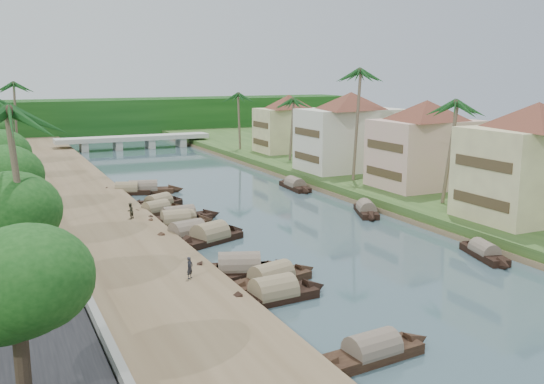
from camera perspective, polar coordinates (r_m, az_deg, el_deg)
name	(u,v)px	position (r m, az deg, el deg)	size (l,w,h in m)	color
ground	(336,250)	(48.85, 6.03, -5.41)	(220.00, 220.00, 0.00)	#3A5057
left_bank	(90,213)	(62.01, -16.78, -1.88)	(10.00, 180.00, 0.80)	brown
right_bank	(385,183)	(75.22, 10.55, 0.81)	(16.00, 180.00, 1.20)	#2B471C
retaining_wall	(44,207)	(61.38, -20.70, -1.35)	(0.40, 180.00, 1.10)	slate
treeline	(106,117)	(142.40, -15.39, 6.80)	(120.00, 14.00, 8.00)	#103B10
bridge	(134,140)	(115.22, -12.88, 4.84)	(28.00, 4.00, 2.40)	#B0B0A5
building_near	(534,159)	(58.18, 23.47, 2.83)	(14.85, 14.85, 10.20)	beige
building_mid	(425,143)	(70.33, 14.22, 4.50)	(14.11, 14.11, 9.70)	#D6A197
building_far	(350,130)	(81.00, 7.38, 5.77)	(15.59, 15.59, 10.20)	beige
building_distant	(289,123)	(98.86, 1.59, 6.53)	(12.62, 12.62, 9.20)	beige
sampan_0	(372,352)	(31.15, 9.40, -14.64)	(7.71, 2.23, 2.03)	black
sampan_1	(274,294)	(38.01, 0.15, -9.60)	(7.93, 2.38, 2.32)	black
sampan_2	(271,278)	(40.76, -0.06, -8.14)	(8.20, 3.59, 2.14)	black
sampan_3	(239,268)	(42.85, -3.09, -7.17)	(8.71, 4.70, 2.31)	black
sampan_4	(242,268)	(42.93, -2.80, -7.16)	(6.41, 2.63, 1.84)	black
sampan_5	(210,237)	(50.84, -5.83, -4.25)	(8.10, 4.84, 2.50)	black
sampan_6	(187,234)	(52.01, -7.96, -3.95)	(8.21, 3.75, 2.37)	black
sampan_7	(182,221)	(56.78, -8.48, -2.69)	(6.93, 2.23, 1.87)	black
sampan_8	(176,222)	(56.35, -9.04, -2.80)	(7.44, 2.30, 2.27)	black
sampan_9	(179,217)	(58.16, -8.78, -2.36)	(8.84, 2.26, 2.21)	black
sampan_10	(156,210)	(61.39, -10.84, -1.72)	(7.24, 3.79, 2.00)	black
sampan_11	(159,204)	(64.23, -10.61, -1.13)	(7.30, 5.24, 2.17)	black
sampan_12	(143,190)	(72.51, -12.01, 0.22)	(9.74, 4.09, 2.27)	black
sampan_13	(127,191)	(72.29, -13.48, 0.12)	(7.67, 4.09, 2.10)	black
sampan_14	(484,253)	(49.15, 19.34, -5.41)	(3.10, 7.24, 1.79)	black
sampan_15	(366,210)	(61.11, 8.86, -1.71)	(4.23, 7.31, 1.99)	black
sampan_16	(295,186)	(73.57, 2.17, 0.61)	(2.10, 8.48, 2.07)	black
canoe_1	(242,276)	(42.24, -2.84, -7.90)	(4.31, 1.59, 0.69)	black
canoe_2	(155,202)	(66.78, -10.96, -0.95)	(5.06, 2.04, 0.73)	black
palm_1	(450,105)	(61.17, 16.39, 7.88)	(3.20, 3.20, 11.42)	brown
palm_2	(357,74)	(72.33, 7.99, 10.99)	(3.20, 3.20, 14.50)	brown
palm_3	(291,101)	(89.20, 1.79, 8.57)	(3.20, 3.20, 10.39)	brown
palm_4	(17,115)	(33.97, -22.86, 6.69)	(3.20, 3.20, 12.17)	brown
palm_6	(11,115)	(71.56, -23.37, 6.65)	(3.20, 3.20, 9.71)	brown
palm_7	(239,95)	(102.00, -3.10, 9.07)	(3.20, 3.20, 10.73)	brown
palm_8	(12,85)	(98.33, -23.24, 9.21)	(3.20, 3.20, 12.46)	brown
tree_0	(16,286)	(23.93, -22.98, -8.13)	(4.80, 4.80, 7.01)	#423325
tree_1	(4,216)	(36.45, -23.90, -2.07)	(5.33, 5.33, 7.01)	#423325
tree_6	(370,132)	(86.09, 9.21, 5.63)	(4.68, 4.68, 6.59)	#423325
person_near	(190,268)	(39.76, -7.75, -7.07)	(0.52, 0.34, 1.44)	#212228
person_far	(130,211)	(56.61, -13.21, -1.74)	(0.72, 0.56, 1.47)	#312F22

